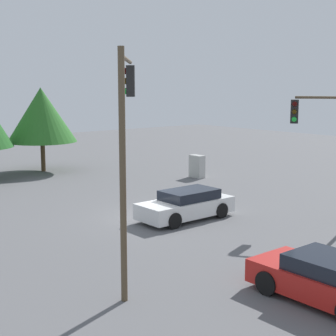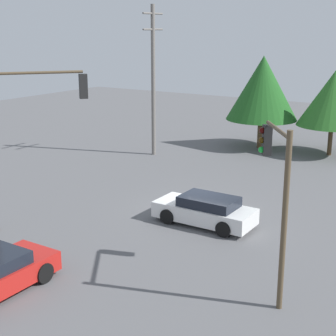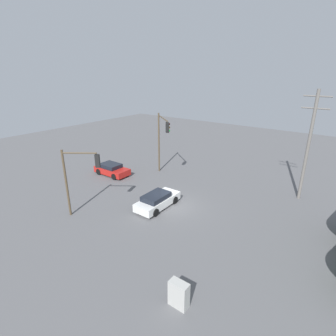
{
  "view_description": "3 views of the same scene",
  "coord_description": "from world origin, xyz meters",
  "px_view_note": "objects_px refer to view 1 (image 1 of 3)",
  "views": [
    {
      "loc": [
        -17.88,
        14.15,
        5.99
      ],
      "look_at": [
        -2.41,
        1.31,
        2.73
      ],
      "focal_mm": 55.0,
      "sensor_mm": 36.0,
      "label": 1
    },
    {
      "loc": [
        -20.19,
        -11.19,
        8.52
      ],
      "look_at": [
        -1.58,
        0.74,
        2.5
      ],
      "focal_mm": 55.0,
      "sensor_mm": 36.0,
      "label": 2
    },
    {
      "loc": [
        12.06,
        -17.04,
        11.34
      ],
      "look_at": [
        -2.03,
        2.0,
        2.64
      ],
      "focal_mm": 28.0,
      "sensor_mm": 36.0,
      "label": 3
    }
  ],
  "objects_px": {
    "traffic_signal_main": "(330,134)",
    "electrical_cabinet": "(197,166)",
    "traffic_signal_cross": "(126,126)",
    "sedan_white": "(186,205)",
    "sedan_red": "(327,279)"
  },
  "relations": [
    {
      "from": "traffic_signal_main",
      "to": "electrical_cabinet",
      "type": "relative_size",
      "value": 3.88
    },
    {
      "from": "traffic_signal_main",
      "to": "traffic_signal_cross",
      "type": "height_order",
      "value": "traffic_signal_cross"
    },
    {
      "from": "sedan_white",
      "to": "traffic_signal_main",
      "type": "relative_size",
      "value": 0.79
    },
    {
      "from": "traffic_signal_main",
      "to": "sedan_white",
      "type": "bearing_deg",
      "value": 13.92
    },
    {
      "from": "sedan_white",
      "to": "electrical_cabinet",
      "type": "relative_size",
      "value": 3.08
    },
    {
      "from": "traffic_signal_main",
      "to": "electrical_cabinet",
      "type": "height_order",
      "value": "traffic_signal_main"
    },
    {
      "from": "sedan_red",
      "to": "traffic_signal_cross",
      "type": "xyz_separation_m",
      "value": [
        4.87,
        3.34,
        4.12
      ]
    },
    {
      "from": "sedan_red",
      "to": "electrical_cabinet",
      "type": "relative_size",
      "value": 2.88
    },
    {
      "from": "sedan_white",
      "to": "traffic_signal_cross",
      "type": "xyz_separation_m",
      "value": [
        -4.33,
        6.3,
        4.12
      ]
    },
    {
      "from": "traffic_signal_cross",
      "to": "electrical_cabinet",
      "type": "relative_size",
      "value": 4.76
    },
    {
      "from": "sedan_red",
      "to": "traffic_signal_cross",
      "type": "height_order",
      "value": "traffic_signal_cross"
    },
    {
      "from": "traffic_signal_main",
      "to": "electrical_cabinet",
      "type": "xyz_separation_m",
      "value": [
        11.56,
        -2.82,
        -3.13
      ]
    },
    {
      "from": "sedan_red",
      "to": "traffic_signal_cross",
      "type": "distance_m",
      "value": 7.2
    },
    {
      "from": "electrical_cabinet",
      "to": "sedan_red",
      "type": "bearing_deg",
      "value": 147.69
    },
    {
      "from": "traffic_signal_main",
      "to": "sedan_red",
      "type": "bearing_deg",
      "value": 88.28
    }
  ]
}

